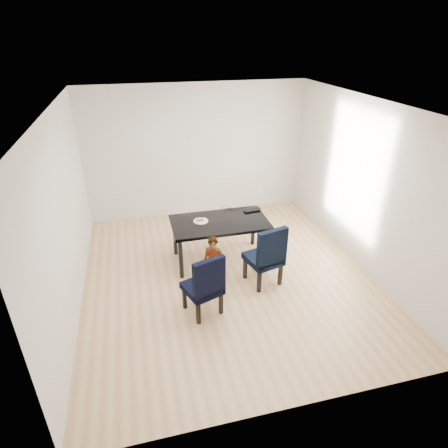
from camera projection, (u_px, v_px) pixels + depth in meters
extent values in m
cube|color=tan|center=(227.00, 276.00, 6.12)|extent=(4.50, 5.00, 0.01)
cube|color=white|center=(228.00, 105.00, 4.86)|extent=(4.50, 5.00, 0.01)
cube|color=silver|center=(197.00, 152.00, 7.64)|extent=(4.50, 0.01, 2.70)
cube|color=white|center=(298.00, 311.00, 3.34)|extent=(4.50, 0.01, 2.70)
cube|color=white|center=(64.00, 217.00, 5.00)|extent=(0.01, 5.00, 2.70)
cube|color=silver|center=(364.00, 186.00, 5.98)|extent=(0.01, 5.00, 2.70)
cube|color=black|center=(220.00, 241.00, 6.37)|extent=(1.60, 0.90, 0.75)
cube|color=black|center=(202.00, 283.00, 5.13)|extent=(0.60, 0.61, 0.96)
cube|color=black|center=(263.00, 254.00, 5.75)|extent=(0.60, 0.62, 1.02)
imported|color=orange|center=(213.00, 264.00, 5.59)|extent=(0.39, 0.34, 0.91)
cylinder|color=white|center=(201.00, 221.00, 6.19)|extent=(0.30, 0.30, 0.01)
ellipsoid|color=#C16E45|center=(200.00, 219.00, 6.16)|extent=(0.16, 0.08, 0.06)
imported|color=black|center=(251.00, 209.00, 6.58)|extent=(0.33, 0.23, 0.02)
torus|color=black|center=(229.00, 211.00, 6.55)|extent=(0.18, 0.18, 0.01)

